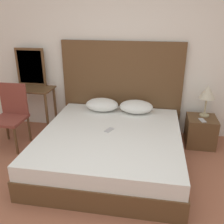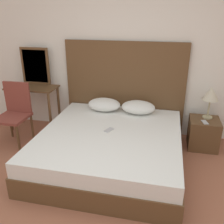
% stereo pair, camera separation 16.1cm
% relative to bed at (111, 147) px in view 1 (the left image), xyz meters
% --- Properties ---
extents(wall_back, '(10.00, 0.06, 2.70)m').
position_rel_bed_xyz_m(wall_back, '(0.02, 1.10, 1.12)').
color(wall_back, white).
rests_on(wall_back, ground_plane).
extents(bed, '(1.89, 2.00, 0.46)m').
position_rel_bed_xyz_m(bed, '(0.00, 0.00, 0.00)').
color(bed, brown).
rests_on(bed, ground_plane).
extents(headboard, '(1.98, 0.05, 1.54)m').
position_rel_bed_xyz_m(headboard, '(0.00, 1.02, 0.54)').
color(headboard, brown).
rests_on(headboard, ground_plane).
extents(pillow_left, '(0.53, 0.39, 0.19)m').
position_rel_bed_xyz_m(pillow_left, '(-0.28, 0.76, 0.33)').
color(pillow_left, white).
rests_on(pillow_left, bed).
extents(pillow_right, '(0.53, 0.39, 0.19)m').
position_rel_bed_xyz_m(pillow_right, '(0.28, 0.76, 0.33)').
color(pillow_right, white).
rests_on(pillow_right, bed).
extents(phone_on_bed, '(0.12, 0.17, 0.01)m').
position_rel_bed_xyz_m(phone_on_bed, '(-0.03, 0.05, 0.24)').
color(phone_on_bed, '#B7B7BC').
rests_on(phone_on_bed, bed).
extents(nightstand, '(0.43, 0.44, 0.46)m').
position_rel_bed_xyz_m(nightstand, '(1.30, 0.72, 0.00)').
color(nightstand, brown).
rests_on(nightstand, ground_plane).
extents(table_lamp, '(0.24, 0.24, 0.49)m').
position_rel_bed_xyz_m(table_lamp, '(1.33, 0.81, 0.60)').
color(table_lamp, tan).
rests_on(table_lamp, nightstand).
extents(phone_on_nightstand, '(0.10, 0.16, 0.01)m').
position_rel_bed_xyz_m(phone_on_nightstand, '(1.28, 0.61, 0.23)').
color(phone_on_nightstand, '#B7B7BC').
rests_on(phone_on_nightstand, nightstand).
extents(vanity_desk, '(0.84, 0.44, 0.77)m').
position_rel_bed_xyz_m(vanity_desk, '(-1.55, 0.76, 0.38)').
color(vanity_desk, brown).
rests_on(vanity_desk, ground_plane).
extents(vanity_mirror, '(0.51, 0.03, 0.63)m').
position_rel_bed_xyz_m(vanity_mirror, '(-1.55, 0.96, 0.86)').
color(vanity_mirror, brown).
rests_on(vanity_mirror, vanity_desk).
extents(chair, '(0.45, 0.47, 0.96)m').
position_rel_bed_xyz_m(chair, '(-1.59, 0.26, 0.31)').
color(chair, brown).
rests_on(chair, ground_plane).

